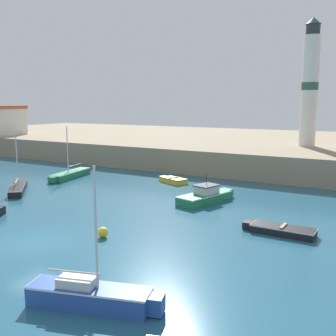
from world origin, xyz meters
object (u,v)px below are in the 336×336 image
object	(u,v)px
sailboat_black_4	(18,187)
lighthouse	(310,85)
sailboat_blue_1	(91,295)
dinghy_black_2	(281,230)
dinghy_yellow_6	(173,180)
mooring_buoy	(103,232)
motorboat_green_5	(206,196)
sailboat_green_0	(70,174)

from	to	relation	value
sailboat_black_4	lighthouse	size ratio (longest dim) A/B	0.36
sailboat_blue_1	dinghy_black_2	xyz separation A→B (m)	(4.14, 12.49, -0.23)
dinghy_yellow_6	mooring_buoy	bearing A→B (deg)	-74.69
sailboat_black_4	motorboat_green_5	world-z (taller)	sailboat_black_4
sailboat_blue_1	lighthouse	distance (m)	39.92
dinghy_yellow_6	sailboat_blue_1	bearing A→B (deg)	-67.88
motorboat_green_5	sailboat_blue_1	bearing A→B (deg)	-79.77
dinghy_black_2	mooring_buoy	distance (m)	10.76
sailboat_green_0	sailboat_black_4	bearing A→B (deg)	-85.11
mooring_buoy	dinghy_yellow_6	bearing A→B (deg)	105.31
sailboat_blue_1	dinghy_black_2	bearing A→B (deg)	71.66
dinghy_black_2	sailboat_black_4	size ratio (longest dim) A/B	0.81
motorboat_green_5	lighthouse	xyz separation A→B (m)	(3.50, 21.38, 9.55)
sailboat_green_0	motorboat_green_5	bearing A→B (deg)	-7.42
motorboat_green_5	mooring_buoy	bearing A→B (deg)	-98.84
sailboat_blue_1	sailboat_black_4	distance (m)	23.09
sailboat_black_4	motorboat_green_5	size ratio (longest dim) A/B	0.93
dinghy_black_2	dinghy_yellow_6	size ratio (longest dim) A/B	1.25
sailboat_green_0	dinghy_black_2	xyz separation A→B (m)	(24.24, -7.09, -0.13)
sailboat_green_0	lighthouse	size ratio (longest dim) A/B	0.44
dinghy_yellow_6	mooring_buoy	distance (m)	16.94
lighthouse	sailboat_black_4	bearing A→B (deg)	-126.97
sailboat_blue_1	dinghy_yellow_6	world-z (taller)	sailboat_blue_1
dinghy_black_2	sailboat_blue_1	bearing A→B (deg)	-108.34
mooring_buoy	sailboat_black_4	bearing A→B (deg)	158.23
mooring_buoy	lighthouse	xyz separation A→B (m)	(5.19, 32.23, 9.75)
motorboat_green_5	mooring_buoy	xyz separation A→B (m)	(-1.69, -10.85, -0.20)
dinghy_black_2	sailboat_black_4	bearing A→B (deg)	-179.74
sailboat_blue_1	sailboat_black_4	size ratio (longest dim) A/B	1.03
sailboat_green_0	sailboat_blue_1	size ratio (longest dim) A/B	1.17
sailboat_blue_1	motorboat_green_5	size ratio (longest dim) A/B	0.95
sailboat_black_4	lighthouse	xyz separation A→B (m)	(19.85, 26.37, 9.69)
mooring_buoy	sailboat_green_0	bearing A→B (deg)	139.49
mooring_buoy	motorboat_green_5	bearing A→B (deg)	81.16
mooring_buoy	lighthouse	bearing A→B (deg)	80.86
dinghy_black_2	motorboat_green_5	world-z (taller)	motorboat_green_5
dinghy_black_2	motorboat_green_5	distance (m)	8.76
mooring_buoy	lighthouse	size ratio (longest dim) A/B	0.04
sailboat_black_4	lighthouse	world-z (taller)	lighthouse
sailboat_blue_1	motorboat_green_5	xyz separation A→B (m)	(-3.13, 17.37, 0.01)
dinghy_black_2	dinghy_yellow_6	xyz separation A→B (m)	(-13.43, 10.38, 0.01)
sailboat_green_0	sailboat_blue_1	distance (m)	28.06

